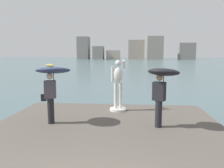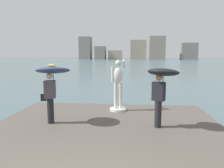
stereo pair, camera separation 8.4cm
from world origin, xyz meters
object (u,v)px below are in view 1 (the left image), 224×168
object	(u,v)px
statue_white_figure	(118,88)
onlooker_left	(52,78)
onlooker_right	(162,81)
boat_rightward	(50,65)

from	to	relation	value
statue_white_figure	onlooker_left	distance (m)	2.92
statue_white_figure	onlooker_left	world-z (taller)	statue_white_figure
statue_white_figure	onlooker_right	bearing A→B (deg)	-54.00
onlooker_right	boat_rightward	distance (m)	48.04
onlooker_left	onlooker_right	xyz separation A→B (m)	(3.63, -0.16, -0.03)
onlooker_left	boat_rightward	bearing A→B (deg)	110.64
boat_rightward	statue_white_figure	bearing A→B (deg)	-66.01
statue_white_figure	onlooker_right	size ratio (longest dim) A/B	1.09
statue_white_figure	onlooker_right	world-z (taller)	statue_white_figure
onlooker_right	boat_rightward	xyz separation A→B (m)	(-20.01, 43.64, -1.63)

